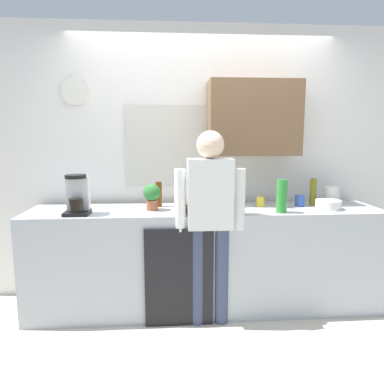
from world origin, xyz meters
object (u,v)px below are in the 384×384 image
Objects in this scene: bottle_clear_soda at (282,196)px; potted_plant at (152,195)px; coffee_maker at (77,196)px; cup_yellow_cup at (260,202)px; bottle_amber_beer at (159,194)px; cup_terracotta_mug at (183,209)px; bottle_olive_oil at (313,192)px; person_at_sink at (210,212)px; storage_canister at (331,196)px; cup_blue_mug at (300,201)px; dish_soap at (283,199)px; mixing_bowl at (328,205)px.

potted_plant is at bearing 170.57° from bottle_clear_soda.
coffee_maker is 3.88× the size of cup_yellow_cup.
bottle_amber_beer is 0.40m from cup_terracotta_mug.
bottle_clear_soda reaches higher than bottle_olive_oil.
bottle_amber_beer is 0.60m from person_at_sink.
storage_canister is 0.11× the size of person_at_sink.
cup_blue_mug is 0.19m from dish_soap.
bottle_amber_beer is 2.50× the size of cup_terracotta_mug.
bottle_olive_oil is 0.16× the size of person_at_sink.
bottle_clear_soda is at bearing -69.48° from cup_yellow_cup.
dish_soap reaches higher than mixing_bowl.
cup_terracotta_mug is at bearing -175.08° from mixing_bowl.
person_at_sink is at bearing -45.56° from bottle_amber_beer.
cup_blue_mug is at bearing 3.48° from potted_plant.
bottle_amber_beer is at bearing 179.32° from storage_canister.
bottle_amber_beer is at bearing 176.42° from cup_yellow_cup.
dish_soap reaches higher than cup_yellow_cup.
bottle_olive_oil is 0.34m from dish_soap.
bottle_clear_soda reaches higher than mixing_bowl.
cup_blue_mug is 0.56× the size of dish_soap.
mixing_bowl is at bearing -12.59° from dish_soap.
bottle_clear_soda is 0.31m from cup_yellow_cup.
person_at_sink is (-1.20, -0.41, -0.06)m from storage_canister.
bottle_clear_soda is at bearing -18.07° from bottle_amber_beer.
bottle_olive_oil reaches higher than storage_canister.
coffee_maker reaches higher than cup_yellow_cup.
bottle_amber_beer is 1.00× the size of potted_plant.
coffee_maker is at bearing -169.32° from potted_plant.
bottle_amber_beer reaches higher than storage_canister.
person_at_sink is at bearing -158.10° from cup_blue_mug.
person_at_sink reaches higher than bottle_amber_beer.
bottle_clear_soda is 0.50m from bottle_olive_oil.
dish_soap is (1.77, 0.13, -0.07)m from coffee_maker.
bottle_olive_oil is at bearing 107.87° from mixing_bowl.
bottle_amber_beer reaches higher than cup_blue_mug.
potted_plant reaches higher than storage_canister.
cup_yellow_cup is 0.20m from dish_soap.
cup_terracotta_mug is 0.23m from person_at_sink.
storage_canister is (1.42, 0.32, 0.04)m from cup_terracotta_mug.
bottle_olive_oil is 1.49m from potted_plant.
bottle_amber_beer is (0.66, 0.27, -0.03)m from coffee_maker.
bottle_clear_soda is at bearing -142.57° from bottle_olive_oil.
cup_yellow_cup is 0.85× the size of cup_blue_mug.
bottle_amber_beer is at bearing 172.82° from dish_soap.
potted_plant is (-1.09, 0.18, -0.01)m from bottle_clear_soda.
bottle_clear_soda is at bearing -111.16° from dish_soap.
dish_soap is (0.08, 0.20, -0.06)m from bottle_clear_soda.
person_at_sink is (1.08, -0.16, -0.12)m from coffee_maker.
coffee_maker reaches higher than potted_plant.
bottle_olive_oil reaches higher than cup_terracotta_mug.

